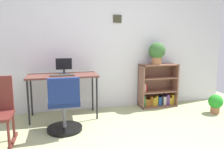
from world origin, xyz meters
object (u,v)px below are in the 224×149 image
bookshelf_low (157,88)px  potted_plant_floor (215,103)px  keyboard (62,75)px  potted_plant_on_shelf (157,52)px  office_chair (64,109)px  desk (63,78)px  monitor (64,67)px

bookshelf_low → potted_plant_floor: bearing=-39.8°
keyboard → potted_plant_on_shelf: size_ratio=0.91×
office_chair → bookshelf_low: (1.87, 0.85, 0.01)m
desk → potted_plant_on_shelf: size_ratio=2.74×
keyboard → bookshelf_low: 1.94m
monitor → bookshelf_low: monitor is taller
monitor → keyboard: (-0.04, -0.18, -0.12)m
bookshelf_low → potted_plant_floor: 1.10m
monitor → office_chair: monitor is taller
potted_plant_on_shelf → monitor: bearing=-177.0°
keyboard → potted_plant_on_shelf: (1.82, 0.28, 0.34)m
office_chair → potted_plant_on_shelf: 2.12m
desk → potted_plant_floor: size_ratio=3.35×
desk → monitor: 0.20m
potted_plant_floor → monitor: bearing=168.4°
office_chair → desk: bearing=89.1°
desk → potted_plant_floor: 2.79m
monitor → potted_plant_on_shelf: potted_plant_on_shelf is taller
desk → office_chair: size_ratio=1.39×
potted_plant_floor → office_chair: bearing=-176.8°
potted_plant_on_shelf → keyboard: bearing=-171.3°
office_chair → potted_plant_floor: office_chair is taller
office_chair → potted_plant_floor: (2.71, 0.15, -0.16)m
keyboard → bookshelf_low: size_ratio=0.45×
keyboard → potted_plant_on_shelf: 1.87m
desk → bookshelf_low: size_ratio=1.36×
office_chair → potted_plant_on_shelf: potted_plant_on_shelf is taller
desk → keyboard: bearing=-93.5°
potted_plant_floor → bookshelf_low: bearing=140.2°
monitor → bookshelf_low: size_ratio=0.32×
desk → office_chair: office_chair is taller
desk → potted_plant_on_shelf: bearing=5.3°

